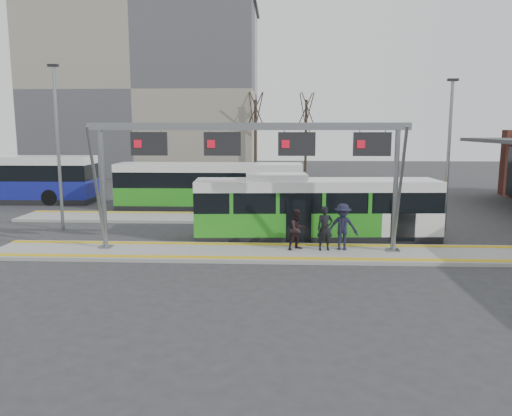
# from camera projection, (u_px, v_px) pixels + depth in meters

# --- Properties ---
(ground) EXTENTS (120.00, 120.00, 0.00)m
(ground) POSITION_uv_depth(u_px,v_px,m) (259.00, 254.00, 20.49)
(ground) COLOR #2D2D30
(ground) RESTS_ON ground
(platform_main) EXTENTS (22.00, 3.00, 0.15)m
(platform_main) POSITION_uv_depth(u_px,v_px,m) (259.00, 253.00, 20.48)
(platform_main) COLOR gray
(platform_main) RESTS_ON ground
(platform_second) EXTENTS (20.00, 3.00, 0.15)m
(platform_second) POSITION_uv_depth(u_px,v_px,m) (195.00, 217.00, 28.56)
(platform_second) COLOR gray
(platform_second) RESTS_ON ground
(tactile_main) EXTENTS (22.00, 2.65, 0.02)m
(tactile_main) POSITION_uv_depth(u_px,v_px,m) (259.00, 251.00, 20.46)
(tactile_main) COLOR gold
(tactile_main) RESTS_ON platform_main
(tactile_second) EXTENTS (20.00, 0.35, 0.02)m
(tactile_second) POSITION_uv_depth(u_px,v_px,m) (198.00, 213.00, 29.68)
(tactile_second) COLOR gold
(tactile_second) RESTS_ON platform_second
(gantry) EXTENTS (13.00, 1.68, 5.20)m
(gantry) POSITION_uv_depth(u_px,v_px,m) (251.00, 149.00, 20.08)
(gantry) COLOR slate
(gantry) RESTS_ON platform_main
(apartment_block) EXTENTS (24.50, 12.50, 18.40)m
(apartment_block) POSITION_uv_depth(u_px,v_px,m) (147.00, 91.00, 55.20)
(apartment_block) COLOR gray
(apartment_block) RESTS_ON ground
(hero_bus) EXTENTS (11.27, 3.07, 3.06)m
(hero_bus) POSITION_uv_depth(u_px,v_px,m) (315.00, 209.00, 23.15)
(hero_bus) COLOR black
(hero_bus) RESTS_ON ground
(bg_bus_green) EXTENTS (11.72, 2.50, 2.93)m
(bg_bus_green) POSITION_uv_depth(u_px,v_px,m) (209.00, 187.00, 31.77)
(bg_bus_green) COLOR black
(bg_bus_green) RESTS_ON ground
(bg_bus_blue) EXTENTS (12.41, 2.97, 3.23)m
(bg_bus_blue) POSITION_uv_depth(u_px,v_px,m) (4.00, 180.00, 34.55)
(bg_bus_blue) COLOR black
(bg_bus_blue) RESTS_ON ground
(passenger_a) EXTENTS (0.73, 0.55, 1.83)m
(passenger_a) POSITION_uv_depth(u_px,v_px,m) (325.00, 228.00, 20.46)
(passenger_a) COLOR black
(passenger_a) RESTS_ON platform_main
(passenger_b) EXTENTS (1.04, 1.01, 1.69)m
(passenger_b) POSITION_uv_depth(u_px,v_px,m) (298.00, 229.00, 20.58)
(passenger_b) COLOR black
(passenger_b) RESTS_ON platform_main
(passenger_c) EXTENTS (1.28, 0.77, 1.93)m
(passenger_c) POSITION_uv_depth(u_px,v_px,m) (343.00, 227.00, 20.52)
(passenger_c) COLOR black
(passenger_c) RESTS_ON platform_main
(tree_left) EXTENTS (1.40, 1.40, 8.89)m
(tree_left) POSITION_uv_depth(u_px,v_px,m) (255.00, 111.00, 48.47)
(tree_left) COLOR #382B21
(tree_left) RESTS_ON ground
(tree_mid) EXTENTS (1.40, 1.40, 9.17)m
(tree_mid) POSITION_uv_depth(u_px,v_px,m) (306.00, 111.00, 52.74)
(tree_mid) COLOR #382B21
(tree_mid) RESTS_ON ground
(tree_far) EXTENTS (1.40, 1.40, 7.45)m
(tree_far) POSITION_uv_depth(u_px,v_px,m) (78.00, 123.00, 51.89)
(tree_far) COLOR #382B21
(tree_far) RESTS_ON ground
(lamp_west) EXTENTS (0.50, 0.25, 8.20)m
(lamp_west) POSITION_uv_depth(u_px,v_px,m) (58.00, 144.00, 24.74)
(lamp_west) COLOR slate
(lamp_west) RESTS_ON ground
(lamp_east) EXTENTS (0.50, 0.25, 7.51)m
(lamp_east) POSITION_uv_depth(u_px,v_px,m) (449.00, 151.00, 24.70)
(lamp_east) COLOR slate
(lamp_east) RESTS_ON ground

